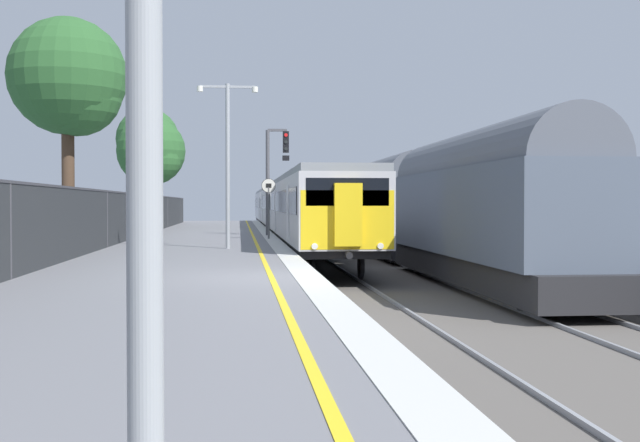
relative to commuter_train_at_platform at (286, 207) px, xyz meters
name	(u,v)px	position (x,y,z in m)	size (l,w,h in m)	color
ground	(417,305)	(0.54, -37.20, -1.88)	(17.40, 110.00, 1.21)	slate
commuter_train_at_platform	(286,207)	(0.00, 0.00, 0.00)	(2.83, 61.70, 3.81)	#B7B7BC
freight_train_adjacent_track	(386,203)	(4.00, -14.90, 0.24)	(2.60, 46.03, 4.58)	#232326
signal_gantry	(274,169)	(-1.47, -15.64, 1.84)	(1.10, 0.24, 4.98)	#47474C
speed_limit_sign	(269,200)	(-1.85, -19.50, 0.36)	(0.59, 0.08, 2.54)	#59595B
platform_lamp_mid	(228,151)	(-3.45, -26.66, 1.95)	(2.00, 0.20, 5.43)	#93999E
platform_back_fence	(10,228)	(-7.55, -37.20, -0.26)	(0.07, 99.00, 1.94)	#282B2D
background_tree_left	(147,142)	(-9.18, 1.39, 4.33)	(4.18, 4.18, 7.86)	#473323
background_tree_centre	(153,153)	(-8.20, -4.44, 3.23)	(4.09, 4.09, 6.67)	#473323
background_tree_right	(70,82)	(-8.65, -25.89, 4.26)	(3.90, 3.90, 7.66)	#473323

